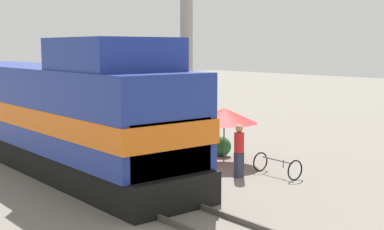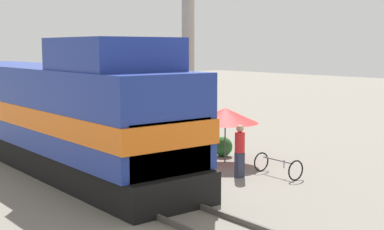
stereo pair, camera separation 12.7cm
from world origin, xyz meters
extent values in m
plane|color=slate|center=(0.00, 0.00, 0.00)|extent=(120.00, 120.00, 0.00)
cube|color=#4C4742|center=(-0.72, 0.00, 0.07)|extent=(0.08, 39.22, 0.15)
cube|color=#4C4742|center=(0.72, 0.00, 0.07)|extent=(0.08, 39.22, 0.15)
cube|color=black|center=(0.00, 2.45, 0.48)|extent=(2.89, 16.54, 0.95)
cube|color=navy|center=(0.00, 2.45, 2.32)|extent=(3.14, 15.88, 2.73)
cube|color=orange|center=(0.00, 2.45, 2.04)|extent=(3.18, 16.05, 0.70)
cube|color=orange|center=(0.00, -4.34, 1.70)|extent=(2.67, 2.32, 1.50)
cube|color=navy|center=(0.00, -2.52, 4.17)|extent=(2.95, 3.64, 0.98)
cylinder|color=#9E998E|center=(6.50, 2.08, 4.37)|extent=(0.56, 0.56, 8.74)
cylinder|color=#4C4C4C|center=(5.20, -1.83, 0.98)|extent=(0.05, 0.05, 1.97)
cone|color=red|center=(5.20, -1.83, 1.82)|extent=(2.52, 2.52, 0.57)
cube|color=#595959|center=(5.67, 3.57, 1.02)|extent=(0.12, 0.12, 2.05)
cube|color=yellow|center=(5.67, 3.57, 2.62)|extent=(2.02, 0.08, 1.14)
sphere|color=#236028|center=(5.97, -0.85, 0.40)|extent=(0.79, 0.79, 0.79)
cube|color=#2D3347|center=(4.03, -3.86, 0.43)|extent=(0.30, 0.20, 0.87)
cylinder|color=red|center=(4.03, -3.86, 1.21)|extent=(0.34, 0.34, 0.69)
sphere|color=tan|center=(4.03, -3.86, 1.68)|extent=(0.25, 0.25, 0.25)
torus|color=black|center=(5.16, -5.35, 0.35)|extent=(0.69, 0.08, 0.69)
torus|color=black|center=(5.24, -3.71, 0.35)|extent=(0.69, 0.08, 0.69)
cube|color=slate|center=(5.20, -4.53, 0.55)|extent=(0.10, 1.39, 0.04)
cylinder|color=slate|center=(5.19, -4.81, 0.47)|extent=(0.04, 0.04, 0.29)
camera|label=1|loc=(-8.36, -16.59, 4.38)|focal=50.00mm
camera|label=2|loc=(-8.27, -16.67, 4.38)|focal=50.00mm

